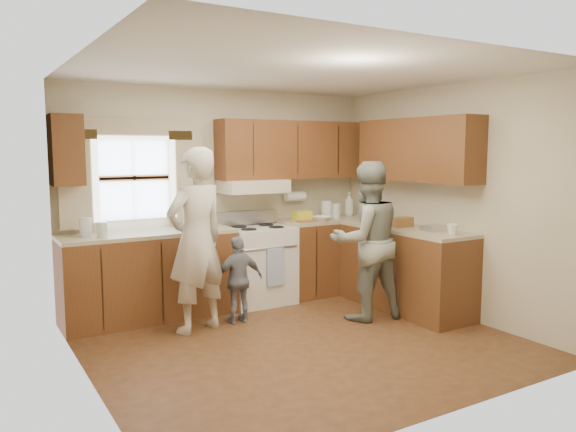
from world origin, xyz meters
TOP-DOWN VIEW (x-y plane):
  - room at (0.00, 0.00)m, footprint 3.80×3.80m
  - kitchen_fixtures at (0.61, 1.08)m, footprint 3.80×2.25m
  - stove at (0.30, 1.44)m, footprint 0.76×0.67m
  - woman_left at (-0.71, 0.81)m, footprint 0.76×0.61m
  - woman_right at (1.00, 0.28)m, footprint 0.91×0.76m
  - child at (-0.23, 0.84)m, footprint 0.54×0.24m

SIDE VIEW (x-z plane):
  - child at x=-0.23m, z-range 0.00..0.91m
  - stove at x=0.30m, z-range -0.07..1.00m
  - kitchen_fixtures at x=0.61m, z-range -0.24..1.91m
  - woman_right at x=1.00m, z-range 0.00..1.68m
  - woman_left at x=-0.71m, z-range 0.00..1.83m
  - room at x=0.00m, z-range -0.65..3.15m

